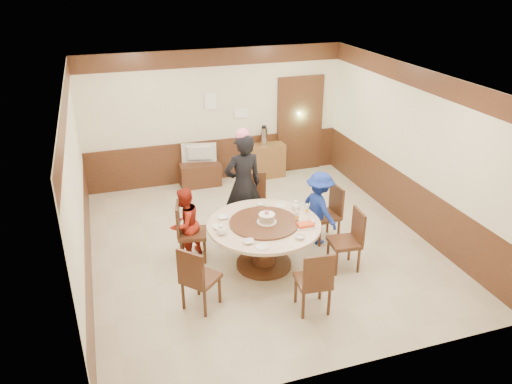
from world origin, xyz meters
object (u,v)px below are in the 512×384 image
object	(u,v)px
person_standing	(243,185)
birthday_cake	(267,218)
person_blue	(319,208)
tv_stand	(200,174)
person_red	(185,224)
television	(199,154)
thermos	(264,136)
side_cabinet	(266,160)
banquet_table	(264,236)
shrimp_platter	(305,225)

from	to	relation	value
person_standing	birthday_cake	xyz separation A→B (m)	(0.03, -1.14, -0.06)
person_blue	tv_stand	world-z (taller)	person_blue
person_red	television	xyz separation A→B (m)	(0.82, 2.75, 0.11)
birthday_cake	thermos	bearing A→B (deg)	71.94
television	side_cabinet	world-z (taller)	television
tv_stand	television	distance (m)	0.46
banquet_table	person_red	size ratio (longest dim) A/B	1.44
person_blue	thermos	xyz separation A→B (m)	(0.04, 2.98, 0.31)
person_red	side_cabinet	bearing A→B (deg)	-167.00
birthday_cake	side_cabinet	xyz separation A→B (m)	(1.17, 3.44, -0.47)
side_cabinet	birthday_cake	bearing A→B (deg)	-108.81
banquet_table	television	distance (m)	3.40
shrimp_platter	television	xyz separation A→B (m)	(-0.84, 3.68, -0.07)
television	thermos	distance (m)	1.46
person_blue	side_cabinet	distance (m)	2.99
person_red	television	size ratio (longest dim) A/B	1.65
banquet_table	birthday_cake	distance (m)	0.32
television	thermos	xyz separation A→B (m)	(1.44, 0.03, 0.23)
person_red	birthday_cake	bearing A→B (deg)	112.90
banquet_table	person_red	xyz separation A→B (m)	(-1.11, 0.63, 0.07)
person_standing	tv_stand	bearing A→B (deg)	-87.78
birthday_cake	person_standing	bearing A→B (deg)	91.67
person_standing	shrimp_platter	size ratio (longest dim) A/B	6.09
television	banquet_table	bearing A→B (deg)	106.82
person_blue	birthday_cake	distance (m)	1.20
person_red	thermos	bearing A→B (deg)	-166.38
person_red	shrimp_platter	world-z (taller)	person_red
person_red	banquet_table	bearing A→B (deg)	113.05
tv_stand	thermos	world-z (taller)	thermos
side_cabinet	person_blue	bearing A→B (deg)	-91.65
banquet_table	tv_stand	bearing A→B (deg)	94.88
person_blue	tv_stand	distance (m)	3.29
shrimp_platter	side_cabinet	xyz separation A→B (m)	(0.65, 3.71, -0.40)
person_red	side_cabinet	xyz separation A→B (m)	(2.31, 2.78, -0.23)
tv_stand	thermos	xyz separation A→B (m)	(1.44, 0.03, 0.69)
side_cabinet	television	bearing A→B (deg)	-178.85
birthday_cake	shrimp_platter	bearing A→B (deg)	-27.63
banquet_table	television	size ratio (longest dim) A/B	2.38
person_standing	television	size ratio (longest dim) A/B	2.51
banquet_table	shrimp_platter	bearing A→B (deg)	-28.09
side_cabinet	banquet_table	bearing A→B (deg)	-109.44
television	tv_stand	bearing A→B (deg)	-0.00
banquet_table	thermos	distance (m)	3.62
person_blue	thermos	size ratio (longest dim) A/B	3.33
birthday_cake	banquet_table	bearing A→B (deg)	145.42
thermos	person_standing	bearing A→B (deg)	-116.64
birthday_cake	thermos	distance (m)	3.61
person_standing	television	xyz separation A→B (m)	(-0.29, 2.27, -0.20)
birthday_cake	tv_stand	distance (m)	3.47
shrimp_platter	thermos	xyz separation A→B (m)	(0.60, 3.71, 0.16)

